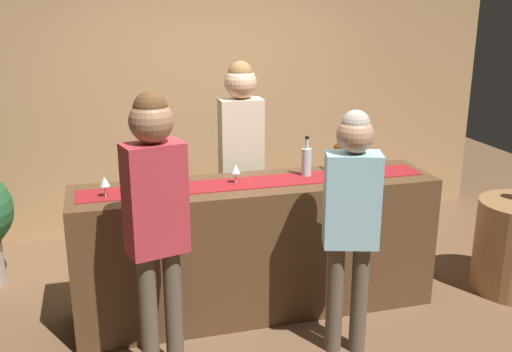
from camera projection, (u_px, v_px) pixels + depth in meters
name	position (u px, v px, depth m)	size (l,w,h in m)	color
ground_plane	(257.00, 307.00, 4.45)	(10.00, 10.00, 0.00)	brown
back_wall	(206.00, 84.00, 5.79)	(6.00, 0.12, 2.90)	tan
bar_counter	(257.00, 247.00, 4.31)	(2.63, 0.60, 1.00)	#543821
counter_runner_cloth	(257.00, 182.00, 4.16)	(2.50, 0.28, 0.01)	maroon
wine_bottle_amber	(338.00, 157.00, 4.39)	(0.07, 0.07, 0.30)	brown
wine_bottle_clear	(307.00, 161.00, 4.28)	(0.07, 0.07, 0.30)	#B2C6C1
wine_glass_near_customer	(105.00, 182.00, 3.82)	(0.07, 0.07, 0.14)	silver
wine_glass_mid_counter	(366.00, 161.00, 4.32)	(0.07, 0.07, 0.14)	silver
wine_glass_far_end	(235.00, 169.00, 4.11)	(0.07, 0.07, 0.14)	silver
bartender	(241.00, 146.00, 4.67)	(0.34, 0.25, 1.81)	#26262B
customer_sipping	(351.00, 210.00, 3.64)	(0.38, 0.29, 1.63)	brown
customer_browsing	(156.00, 207.00, 3.35)	(0.38, 0.28, 1.78)	brown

